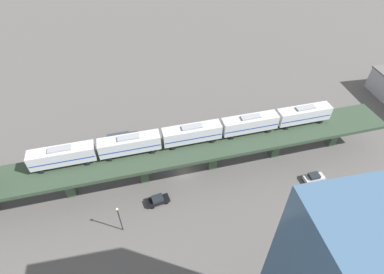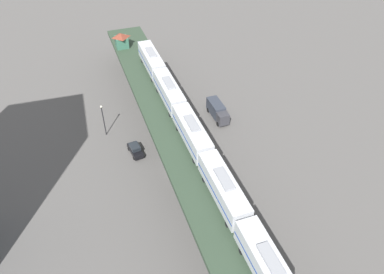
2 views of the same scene
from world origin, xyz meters
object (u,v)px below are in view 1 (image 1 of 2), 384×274
object	(u,v)px
street_car_silver	(314,177)
street_lamp	(119,218)
subway_train	(192,133)
delivery_truck	(123,139)
street_car_black	(158,200)

from	to	relation	value
street_car_silver	street_lamp	bearing A→B (deg)	-84.51
subway_train	street_lamp	bearing A→B (deg)	-50.26
subway_train	delivery_truck	xyz separation A→B (m)	(-9.90, -14.85, -8.11)
street_car_black	subway_train	bearing A→B (deg)	134.56
street_car_black	delivery_truck	size ratio (longest dim) A/B	0.64
street_car_silver	street_car_black	size ratio (longest dim) A/B	0.96
street_car_silver	street_lamp	xyz separation A→B (m)	(3.89, -40.44, 3.17)
street_car_silver	street_car_black	world-z (taller)	same
street_car_silver	delivery_truck	xyz separation A→B (m)	(-19.10, -39.54, 0.82)
subway_train	street_car_silver	size ratio (longest dim) A/B	13.90
street_car_silver	street_car_black	xyz separation A→B (m)	(-0.75, -33.28, 0.00)
subway_train	street_car_black	size ratio (longest dim) A/B	13.41
street_car_silver	delivery_truck	bearing A→B (deg)	-115.79
delivery_truck	street_lamp	size ratio (longest dim) A/B	1.06
street_car_silver	street_car_black	bearing A→B (deg)	-91.30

